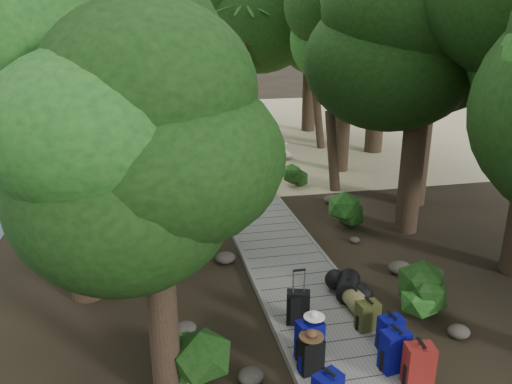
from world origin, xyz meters
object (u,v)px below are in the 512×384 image
object	(u,v)px
backpack_right_a	(419,363)
kayak	(134,157)
backpack_right_b	(395,348)
sun_lounger	(284,151)
backpack_left_c	(310,338)
duffel_right_khaki	(353,297)
backpack_right_d	(368,314)
suitcase_on_boardwalk	(298,307)
backpack_right_c	(390,331)
backpack_left_b	(311,354)
duffel_right_black	(348,286)
lone_suitcase_on_sand	(240,164)

from	to	relation	value
backpack_right_a	kayak	size ratio (longest dim) A/B	0.22
backpack_right_b	sun_lounger	distance (m)	13.90
backpack_left_c	duffel_right_khaki	world-z (taller)	backpack_left_c
backpack_right_b	backpack_right_d	size ratio (longest dim) A/B	1.29
backpack_right_a	kayak	distance (m)	15.60
backpack_right_a	duffel_right_khaki	size ratio (longest dim) A/B	1.30
suitcase_on_boardwalk	kayak	distance (m)	13.33
backpack_right_a	backpack_right_c	bearing A→B (deg)	96.95
sun_lounger	backpack_right_d	bearing A→B (deg)	-101.39
backpack_right_b	backpack_left_b	bearing A→B (deg)	162.31
backpack_left_c	suitcase_on_boardwalk	distance (m)	1.05
duffel_right_black	kayak	world-z (taller)	duffel_right_black
duffel_right_black	sun_lounger	world-z (taller)	duffel_right_black
kayak	backpack_left_b	bearing A→B (deg)	-93.63
duffel_right_khaki	kayak	xyz separation A→B (m)	(-4.34, 12.63, -0.12)
backpack_right_a	backpack_right_c	xyz separation A→B (m)	(-0.00, 0.93, -0.05)
backpack_left_c	suitcase_on_boardwalk	bearing A→B (deg)	72.83
backpack_right_d	backpack_left_b	bearing A→B (deg)	-151.89
kayak	lone_suitcase_on_sand	bearing A→B (deg)	-46.93
backpack_right_c	duffel_right_black	bearing A→B (deg)	84.20
backpack_right_b	backpack_right_c	size ratio (longest dim) A/B	1.15
duffel_right_black	kayak	bearing A→B (deg)	135.15
duffel_right_khaki	kayak	distance (m)	13.35
backpack_right_b	suitcase_on_boardwalk	xyz separation A→B (m)	(-1.13, 1.58, -0.06)
backpack_right_b	lone_suitcase_on_sand	world-z (taller)	backpack_right_b
backpack_left_c	backpack_right_b	xyz separation A→B (m)	(1.25, -0.54, -0.00)
backpack_right_c	kayak	world-z (taller)	backpack_right_c
sun_lounger	lone_suitcase_on_sand	bearing A→B (deg)	-145.46
backpack_right_b	duffel_right_black	distance (m)	2.28
suitcase_on_boardwalk	backpack_right_c	bearing A→B (deg)	-21.90
backpack_right_c	duffel_right_khaki	size ratio (longest dim) A/B	1.13
backpack_right_b	sun_lounger	size ratio (longest dim) A/B	0.47
backpack_right_a	suitcase_on_boardwalk	size ratio (longest dim) A/B	1.17
backpack_right_b	kayak	distance (m)	15.16
backpack_right_b	duffel_right_khaki	size ratio (longest dim) A/B	1.30
backpack_left_c	suitcase_on_boardwalk	world-z (taller)	backpack_left_c
backpack_left_b	backpack_left_c	distance (m)	0.33
backpack_left_b	duffel_right_khaki	distance (m)	2.22
suitcase_on_boardwalk	lone_suitcase_on_sand	bearing A→B (deg)	102.47
backpack_right_a	kayak	xyz separation A→B (m)	(-4.42, 14.96, -0.31)
backpack_right_d	backpack_right_b	bearing A→B (deg)	-98.29
backpack_right_a	suitcase_on_boardwalk	bearing A→B (deg)	130.20
sun_lounger	backpack_right_c	bearing A→B (deg)	-100.45
backpack_right_b	duffel_right_khaki	bearing A→B (deg)	78.89
suitcase_on_boardwalk	backpack_left_b	bearing A→B (deg)	-80.99
backpack_right_b	sun_lounger	world-z (taller)	backpack_right_b
backpack_left_c	duffel_right_black	distance (m)	2.23
backpack_left_b	kayak	xyz separation A→B (m)	(-2.91, 14.32, -0.26)
duffel_right_khaki	backpack_right_c	bearing A→B (deg)	-89.09
duffel_right_khaki	suitcase_on_boardwalk	distance (m)	1.28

